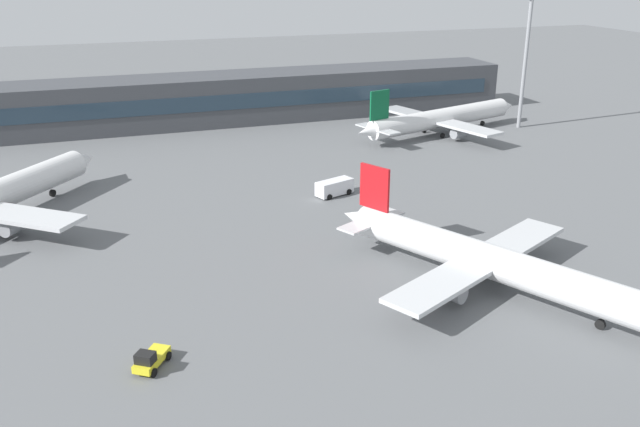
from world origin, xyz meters
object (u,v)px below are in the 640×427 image
Objects in this scene: airplane_far at (442,118)px; floodlight_tower_west at (527,49)px; airplane_near at (492,262)px; baggage_tug_yellow at (150,359)px; service_van_white at (334,187)px.

floodlight_tower_west reaches higher than airplane_far.
baggage_tug_yellow is (-32.39, -3.04, -2.05)m from airplane_near.
floodlight_tower_west reaches higher than airplane_near.
airplane_near reaches higher than baggage_tug_yellow.
airplane_far is at bearing 179.04° from floodlight_tower_west.
baggage_tug_yellow is 95.11m from floodlight_tower_west.
airplane_far is 19.77m from floodlight_tower_west.
airplane_near is 31.15m from service_van_white.
floodlight_tower_west is at bearing 38.59° from baggage_tug_yellow.
floodlight_tower_west is at bearing 53.50° from airplane_near.
airplane_far is 1.52× the size of floodlight_tower_west.
service_van_white is (-29.82, -25.21, -1.78)m from airplane_far.
service_van_white is 0.23× the size of floodlight_tower_west.
service_van_white is 53.91m from floodlight_tower_west.
airplane_near is at bearing 5.36° from baggage_tug_yellow.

